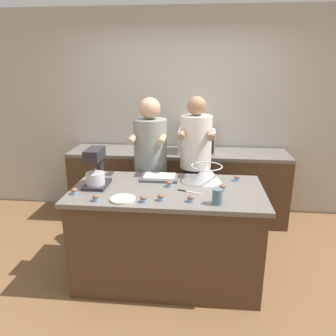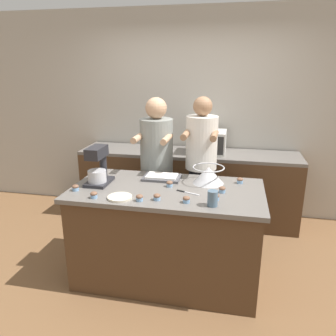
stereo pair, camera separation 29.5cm
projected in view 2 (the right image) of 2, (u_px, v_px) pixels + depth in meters
The scene contains 23 objects.
ground_plane at pixel (167, 275), 3.23m from camera, with size 16.00×16.00×0.00m, color brown.
back_wall at pixel (193, 115), 4.41m from camera, with size 10.00×0.06×2.70m.
island_counter at pixel (167, 233), 3.10m from camera, with size 1.73×0.89×0.92m.
back_counter at pixel (188, 185), 4.34m from camera, with size 2.80×0.60×0.92m.
person_left at pixel (157, 170), 3.61m from camera, with size 0.36×0.52×1.67m.
person_right at pixel (201, 172), 3.51m from camera, with size 0.34×0.50×1.69m.
stand_mixer at pixel (98, 168), 3.04m from camera, with size 0.20×0.30×0.36m.
mixing_bowl at pixel (208, 174), 3.08m from camera, with size 0.30×0.30×0.16m.
baking_tray at pixel (162, 177), 3.21m from camera, with size 0.36×0.23×0.04m.
microwave_oven at pixel (207, 142), 4.12m from camera, with size 0.46×0.39×0.28m.
drinking_glass at pixel (213, 198), 2.57m from camera, with size 0.08×0.08×0.13m.
small_plate at pixel (120, 197), 2.74m from camera, with size 0.21×0.21×0.02m.
knife at pixel (186, 192), 2.86m from camera, with size 0.21×0.09×0.01m.
cupcake_0 at pixel (216, 197), 2.69m from camera, with size 0.06×0.06×0.06m.
cupcake_1 at pixel (103, 168), 3.44m from camera, with size 0.06×0.06×0.06m.
cupcake_2 at pixel (170, 184), 3.00m from camera, with size 0.06×0.06×0.06m.
cupcake_3 at pixel (94, 195), 2.74m from camera, with size 0.06×0.06×0.06m.
cupcake_4 at pixel (75, 188), 2.90m from camera, with size 0.06×0.06×0.06m.
cupcake_5 at pixel (139, 198), 2.68m from camera, with size 0.06×0.06×0.06m.
cupcake_6 at pixel (222, 189), 2.86m from camera, with size 0.06×0.06×0.06m.
cupcake_7 at pixel (240, 180), 3.08m from camera, with size 0.06×0.06×0.06m.
cupcake_8 at pixel (186, 199), 2.64m from camera, with size 0.06×0.06×0.06m.
cupcake_9 at pixel (157, 197), 2.69m from camera, with size 0.06×0.06×0.06m.
Camera 2 is at (0.58, -2.71, 1.97)m, focal length 35.00 mm.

